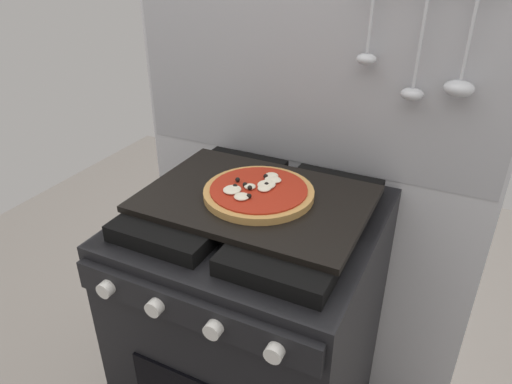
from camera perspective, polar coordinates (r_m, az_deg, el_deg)
kitchen_backsplash at (r=1.47m, az=5.83°, el=0.84°), size 1.10×0.09×1.55m
stove at (r=1.43m, az=-0.03°, el=-17.05°), size 0.60×0.64×0.90m
baking_tray at (r=1.14m, az=0.00°, el=-0.79°), size 0.54×0.38×0.02m
pizza_left at (r=1.13m, az=0.32°, el=0.02°), size 0.27×0.27×0.03m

